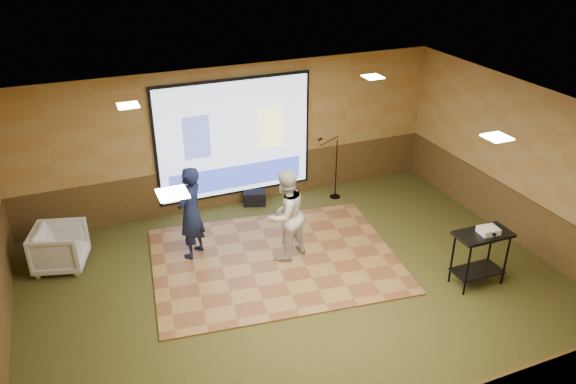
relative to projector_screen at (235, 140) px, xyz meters
name	(u,v)px	position (x,y,z in m)	size (l,w,h in m)	color
ground	(301,292)	(0.00, -3.44, -1.47)	(9.00, 9.00, 0.00)	#243116
room_shell	(302,178)	(0.00, -3.44, 0.62)	(9.04, 7.04, 3.02)	#A78245
wainscot_back	(236,182)	(0.00, 0.04, -1.00)	(9.00, 0.04, 0.95)	#462F17
wainscot_left	(0,339)	(-4.48, -3.44, -1.00)	(0.04, 7.00, 0.95)	#462F17
wainscot_right	(516,217)	(4.48, -3.44, -1.00)	(0.04, 7.00, 0.95)	#462F17
projector_screen	(235,140)	(0.00, 0.00, 0.00)	(3.32, 0.06, 2.52)	black
downlight_nw	(128,105)	(-2.20, -1.64, 1.50)	(0.32, 0.32, 0.02)	#FFEFBF
downlight_ne	(373,77)	(2.20, -1.64, 1.50)	(0.32, 0.32, 0.02)	#FFEFBF
downlight_sw	(173,194)	(-2.20, -4.94, 1.50)	(0.32, 0.32, 0.02)	#FFEFBF
downlight_se	(497,137)	(2.20, -4.94, 1.50)	(0.32, 0.32, 0.02)	#FFEFBF
dance_floor	(275,260)	(-0.06, -2.40, -1.46)	(4.34, 3.31, 0.03)	olive
player_left	(191,213)	(-1.38, -1.68, -0.57)	(0.64, 0.42, 1.74)	#121A3A
player_right	(285,215)	(0.15, -2.38, -0.59)	(0.83, 0.65, 1.71)	beige
av_table	(481,248)	(2.86, -4.34, -0.78)	(0.94, 0.49, 0.99)	black
projector	(488,230)	(2.92, -4.38, -0.44)	(0.31, 0.26, 0.10)	white
mic_stand	(333,177)	(2.03, -0.55, -0.98)	(0.58, 0.23, 1.47)	black
banquet_chair	(60,248)	(-3.63, -1.13, -1.08)	(0.84, 0.87, 0.79)	gray
duffel_bag	(254,198)	(0.33, -0.19, -1.33)	(0.47, 0.32, 0.29)	black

